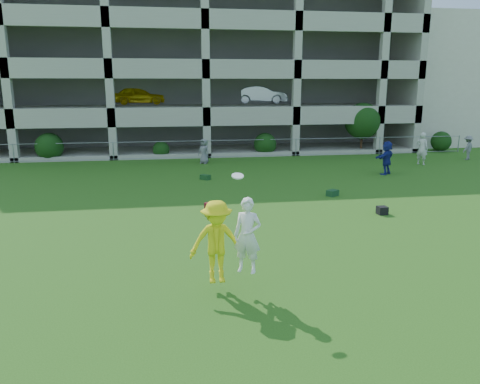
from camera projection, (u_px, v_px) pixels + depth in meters
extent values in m
plane|color=#235114|center=(270.00, 268.00, 12.51)|extent=(100.00, 100.00, 0.00)
cube|color=beige|center=(454.00, 81.00, 41.79)|extent=(16.00, 14.00, 10.00)
imported|color=slate|center=(204.00, 151.00, 28.57)|extent=(0.88, 0.83, 1.51)
imported|color=navy|center=(387.00, 158.00, 25.15)|extent=(1.65, 1.44, 1.80)
imported|color=silver|center=(422.00, 148.00, 28.18)|extent=(0.80, 0.85, 1.95)
imported|color=slate|center=(468.00, 148.00, 30.02)|extent=(1.15, 1.00, 1.54)
cube|color=#510D10|center=(212.00, 206.00, 18.26)|extent=(0.63, 0.53, 0.28)
cube|color=black|center=(247.00, 217.00, 16.89)|extent=(0.47, 0.44, 0.22)
cube|color=#13361F|center=(332.00, 193.00, 20.44)|extent=(0.61, 0.57, 0.26)
cube|color=black|center=(382.00, 210.00, 17.57)|extent=(0.36, 0.36, 0.30)
cube|color=#14381A|center=(205.00, 177.00, 23.91)|extent=(0.57, 0.56, 0.25)
imported|color=yellow|center=(217.00, 242.00, 10.81)|extent=(1.29, 0.77, 1.96)
imported|color=white|center=(247.00, 235.00, 10.66)|extent=(0.76, 0.66, 1.76)
cylinder|color=white|center=(238.00, 176.00, 10.35)|extent=(0.27, 0.27, 0.11)
cube|color=#9E998C|center=(193.00, 70.00, 42.66)|extent=(30.00, 0.50, 12.00)
cube|color=#9E998C|center=(378.00, 68.00, 38.39)|extent=(0.50, 14.00, 12.00)
cube|color=#9E998C|center=(200.00, 143.00, 37.49)|extent=(30.00, 14.00, 0.30)
cube|color=#9E998C|center=(199.00, 105.00, 36.81)|extent=(30.00, 14.00, 0.30)
cube|color=#9E998C|center=(198.00, 65.00, 36.13)|extent=(30.00, 14.00, 0.30)
cube|color=#9E998C|center=(197.00, 25.00, 35.45)|extent=(30.00, 14.00, 0.30)
cube|color=#9E998C|center=(207.00, 119.00, 30.35)|extent=(30.00, 0.30, 0.90)
cube|color=#9E998C|center=(206.00, 71.00, 29.67)|extent=(30.00, 0.30, 0.90)
cube|color=#9E998C|center=(205.00, 21.00, 28.99)|extent=(30.00, 0.30, 0.90)
cube|color=#9E998C|center=(5.00, 63.00, 27.85)|extent=(0.50, 0.50, 12.00)
cube|color=#9E998C|center=(108.00, 63.00, 28.76)|extent=(0.50, 0.50, 12.00)
cube|color=#9E998C|center=(206.00, 64.00, 29.67)|extent=(0.50, 0.50, 12.00)
cube|color=#9E998C|center=(297.00, 65.00, 30.58)|extent=(0.50, 0.50, 12.00)
cube|color=#9E998C|center=(383.00, 65.00, 31.48)|extent=(0.50, 0.50, 12.00)
cube|color=#605E59|center=(197.00, 68.00, 38.09)|extent=(29.00, 9.00, 11.60)
imported|color=yellow|center=(139.00, 95.00, 34.02)|extent=(3.94, 1.74, 1.32)
imported|color=silver|center=(261.00, 95.00, 35.39)|extent=(4.15, 1.87, 1.32)
cylinder|color=gray|center=(13.00, 153.00, 28.84)|extent=(0.06, 0.06, 1.20)
cylinder|color=gray|center=(113.00, 151.00, 29.74)|extent=(0.06, 0.06, 1.20)
cylinder|color=gray|center=(207.00, 149.00, 30.65)|extent=(0.06, 0.06, 1.20)
cylinder|color=gray|center=(296.00, 147.00, 31.56)|extent=(0.06, 0.06, 1.20)
cylinder|color=gray|center=(379.00, 145.00, 32.47)|extent=(0.06, 0.06, 1.20)
cylinder|color=gray|center=(459.00, 144.00, 33.38)|extent=(0.06, 0.06, 1.20)
cylinder|color=gray|center=(207.00, 141.00, 30.53)|extent=(36.00, 0.04, 0.04)
cylinder|color=gray|center=(207.00, 157.00, 30.77)|extent=(36.00, 0.04, 0.04)
sphere|color=#163D11|center=(49.00, 147.00, 29.65)|extent=(1.76, 1.76, 1.76)
sphere|color=#163D11|center=(161.00, 150.00, 30.79)|extent=(1.10, 1.10, 1.10)
sphere|color=#163D11|center=(265.00, 144.00, 31.80)|extent=(1.54, 1.54, 1.54)
cylinder|color=#382314|center=(362.00, 139.00, 33.00)|extent=(0.16, 0.16, 1.96)
sphere|color=#163D11|center=(363.00, 121.00, 32.71)|extent=(2.52, 2.52, 2.52)
sphere|color=#163D11|center=(441.00, 141.00, 33.78)|extent=(1.43, 1.43, 1.43)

